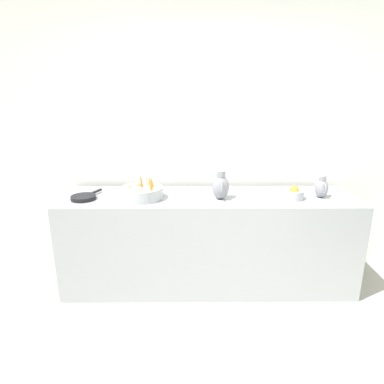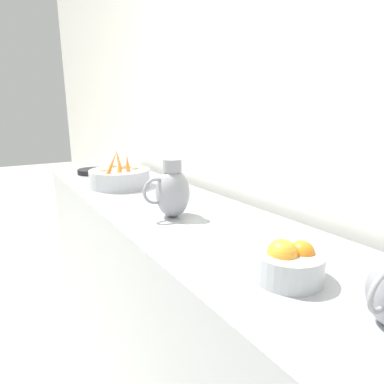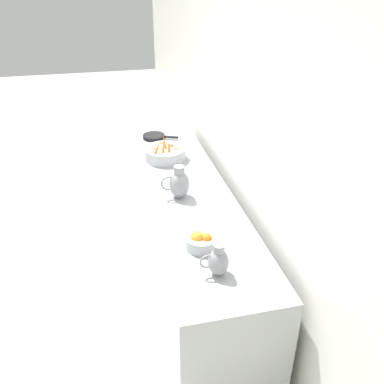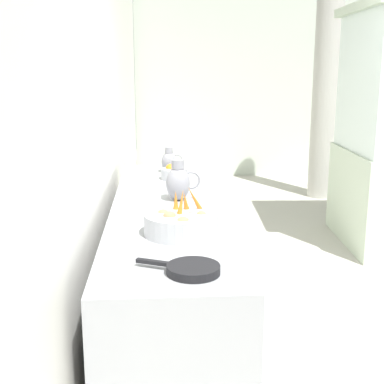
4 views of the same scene
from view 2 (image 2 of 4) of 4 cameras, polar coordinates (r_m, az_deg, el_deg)
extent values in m
cube|color=white|center=(1.40, 25.26, 19.70)|extent=(0.10, 9.12, 3.00)
cube|color=#9EA0A5|center=(1.71, -2.63, -17.31)|extent=(0.65, 2.66, 0.89)
cylinder|color=#ADAFB5|center=(2.01, -12.73, 2.45)|extent=(0.36, 0.36, 0.10)
torus|color=#ADAFB5|center=(2.02, -12.66, 1.17)|extent=(0.21, 0.21, 0.01)
cone|color=orange|center=(2.00, -12.90, 5.24)|extent=(0.06, 0.05, 0.16)
cone|color=orange|center=(1.90, -14.14, 4.73)|extent=(0.10, 0.06, 0.15)
cone|color=orange|center=(1.92, -12.84, 4.54)|extent=(0.06, 0.08, 0.12)
cone|color=orange|center=(1.93, -11.37, 4.69)|extent=(0.04, 0.05, 0.12)
ellipsoid|color=#9E7F56|center=(2.06, -11.66, 4.19)|extent=(0.06, 0.05, 0.05)
ellipsoid|color=#9E7F56|center=(2.01, -10.09, 3.87)|extent=(0.05, 0.04, 0.04)
ellipsoid|color=#9E7F56|center=(2.11, -13.95, 4.20)|extent=(0.06, 0.05, 0.04)
ellipsoid|color=#9E7F56|center=(1.98, -15.54, 3.42)|extent=(0.05, 0.04, 0.04)
ellipsoid|color=tan|center=(1.98, -14.21, 3.44)|extent=(0.05, 0.04, 0.03)
cylinder|color=#ADAFB5|center=(0.94, 16.55, -12.30)|extent=(0.20, 0.20, 0.08)
sphere|color=orange|center=(0.90, 15.76, -10.60)|extent=(0.08, 0.08, 0.08)
sphere|color=orange|center=(0.93, 18.97, -10.21)|extent=(0.07, 0.07, 0.07)
ellipsoid|color=gray|center=(1.38, -3.47, -0.21)|extent=(0.15, 0.15, 0.21)
cylinder|color=gray|center=(1.36, -3.55, 4.72)|extent=(0.08, 0.08, 0.06)
torus|color=gray|center=(1.34, -6.55, 0.15)|extent=(0.11, 0.01, 0.11)
torus|color=gray|center=(0.76, 30.65, -15.20)|extent=(0.09, 0.01, 0.09)
cylinder|color=black|center=(2.50, -17.28, 3.54)|extent=(0.22, 0.22, 0.03)
cube|color=black|center=(2.47, -13.21, 3.88)|extent=(0.14, 0.08, 0.02)
camera|label=1|loc=(2.70, -92.17, 10.57)|focal=32.14mm
camera|label=3|loc=(1.83, 147.45, 25.54)|focal=38.74mm
camera|label=4|loc=(4.40, -23.47, 17.44)|focal=49.00mm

